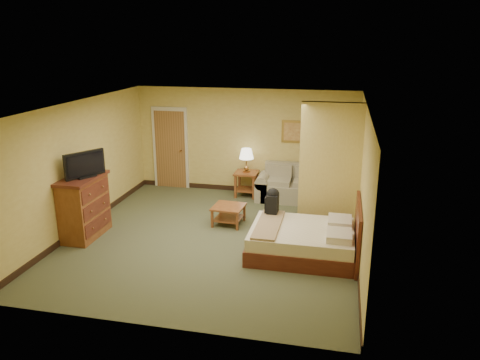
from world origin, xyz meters
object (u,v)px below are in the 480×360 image
(loveseat, at_px, (292,189))
(bed, at_px, (306,240))
(coffee_table, at_px, (229,211))
(dresser, at_px, (84,207))

(loveseat, distance_m, bed, 2.97)
(coffee_table, bearing_deg, loveseat, 57.68)
(loveseat, xyz_separation_m, bed, (0.56, -2.91, -0.00))
(coffee_table, xyz_separation_m, bed, (1.70, -1.11, -0.01))
(loveseat, height_order, bed, bed)
(bed, bearing_deg, dresser, -178.68)
(coffee_table, distance_m, dresser, 2.88)
(loveseat, xyz_separation_m, dresser, (-3.74, -3.01, 0.34))
(bed, bearing_deg, loveseat, 100.89)
(dresser, bearing_deg, bed, 1.32)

